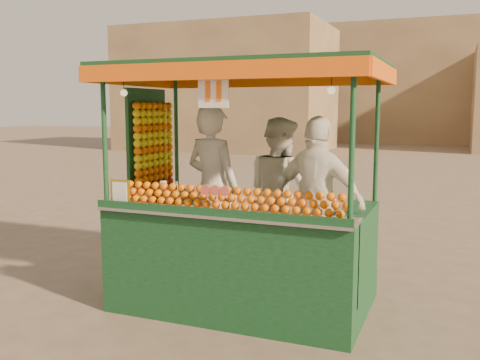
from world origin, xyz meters
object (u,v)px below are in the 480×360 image
at_px(juice_cart, 235,230).
at_px(vendor_left, 213,188).
at_px(vendor_right, 318,201).
at_px(vendor_middle, 280,192).

distance_m(juice_cart, vendor_left, 0.62).
bearing_deg(vendor_right, vendor_middle, -27.34).
bearing_deg(vendor_right, vendor_left, 9.31).
height_order(vendor_left, vendor_middle, vendor_left).
distance_m(vendor_left, vendor_middle, 0.76).
bearing_deg(vendor_right, juice_cart, 27.52).
distance_m(vendor_middle, vendor_right, 0.74).
bearing_deg(vendor_left, vendor_middle, -135.36).
height_order(juice_cart, vendor_left, juice_cart).
distance_m(juice_cart, vendor_right, 0.90).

